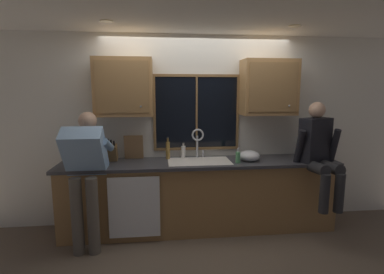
% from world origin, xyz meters
% --- Properties ---
extents(back_wall, '(5.88, 0.12, 2.55)m').
position_xyz_m(back_wall, '(0.00, 0.06, 1.27)').
color(back_wall, silver).
rests_on(back_wall, floor).
extents(ceiling_downlight_left, '(0.14, 0.14, 0.01)m').
position_xyz_m(ceiling_downlight_left, '(-1.05, -0.60, 2.54)').
color(ceiling_downlight_left, '#FFEAB2').
extents(ceiling_downlight_right, '(0.14, 0.14, 0.01)m').
position_xyz_m(ceiling_downlight_right, '(1.05, -0.60, 2.54)').
color(ceiling_downlight_right, '#FFEAB2').
extents(window_glass, '(1.10, 0.02, 0.95)m').
position_xyz_m(window_glass, '(-0.01, -0.01, 1.52)').
color(window_glass, black).
extents(window_frame_top, '(1.17, 0.02, 0.04)m').
position_xyz_m(window_frame_top, '(-0.01, -0.02, 2.02)').
color(window_frame_top, brown).
extents(window_frame_bottom, '(1.17, 0.02, 0.04)m').
position_xyz_m(window_frame_bottom, '(-0.01, -0.02, 1.03)').
color(window_frame_bottom, brown).
extents(window_frame_left, '(0.03, 0.02, 0.95)m').
position_xyz_m(window_frame_left, '(-0.57, -0.02, 1.52)').
color(window_frame_left, brown).
extents(window_frame_right, '(0.03, 0.02, 0.95)m').
position_xyz_m(window_frame_right, '(0.56, -0.02, 1.52)').
color(window_frame_right, brown).
extents(window_mullion_center, '(0.02, 0.02, 0.95)m').
position_xyz_m(window_mullion_center, '(-0.01, -0.02, 1.52)').
color(window_mullion_center, brown).
extents(lower_cabinet_run, '(3.48, 0.58, 0.88)m').
position_xyz_m(lower_cabinet_run, '(0.00, -0.29, 0.44)').
color(lower_cabinet_run, olive).
rests_on(lower_cabinet_run, floor).
extents(countertop, '(3.54, 0.62, 0.04)m').
position_xyz_m(countertop, '(0.00, -0.31, 0.90)').
color(countertop, '#38383D').
rests_on(countertop, lower_cabinet_run).
extents(dishwasher_front, '(0.60, 0.02, 0.74)m').
position_xyz_m(dishwasher_front, '(-0.82, -0.61, 0.46)').
color(dishwasher_front, white).
extents(upper_cabinet_left, '(0.71, 0.36, 0.72)m').
position_xyz_m(upper_cabinet_left, '(-0.94, -0.17, 1.86)').
color(upper_cabinet_left, '#A87A47').
extents(upper_cabinet_right, '(0.71, 0.36, 0.72)m').
position_xyz_m(upper_cabinet_right, '(0.93, -0.17, 1.86)').
color(upper_cabinet_right, '#A87A47').
extents(sink, '(0.80, 0.46, 0.21)m').
position_xyz_m(sink, '(-0.01, -0.30, 0.82)').
color(sink, white).
rests_on(sink, lower_cabinet_run).
extents(faucet, '(0.18, 0.09, 0.40)m').
position_xyz_m(faucet, '(0.00, -0.12, 1.17)').
color(faucet, silver).
rests_on(faucet, countertop).
extents(person_standing, '(0.53, 0.68, 1.57)m').
position_xyz_m(person_standing, '(-1.34, -0.62, 0.97)').
color(person_standing, '#595147').
rests_on(person_standing, floor).
extents(person_sitting_on_counter, '(0.54, 0.66, 1.26)m').
position_xyz_m(person_sitting_on_counter, '(1.45, -0.57, 1.10)').
color(person_sitting_on_counter, '#262628').
rests_on(person_sitting_on_counter, countertop).
extents(knife_block, '(0.12, 0.18, 0.32)m').
position_xyz_m(knife_block, '(-1.12, -0.17, 1.03)').
color(knife_block, olive).
rests_on(knife_block, countertop).
extents(cutting_board, '(0.25, 0.09, 0.32)m').
position_xyz_m(cutting_board, '(-0.85, -0.08, 1.08)').
color(cutting_board, '#997047').
rests_on(cutting_board, countertop).
extents(mixing_bowl, '(0.28, 0.28, 0.14)m').
position_xyz_m(mixing_bowl, '(0.65, -0.33, 0.98)').
color(mixing_bowl, silver).
rests_on(mixing_bowl, countertop).
extents(soap_dispenser, '(0.06, 0.07, 0.20)m').
position_xyz_m(soap_dispenser, '(0.47, -0.44, 0.99)').
color(soap_dispenser, '#59A566').
rests_on(soap_dispenser, countertop).
extents(bottle_green_glass, '(0.06, 0.06, 0.21)m').
position_xyz_m(bottle_green_glass, '(-0.19, -0.08, 1.01)').
color(bottle_green_glass, silver).
rests_on(bottle_green_glass, countertop).
extents(bottle_tall_clear, '(0.05, 0.05, 0.29)m').
position_xyz_m(bottle_tall_clear, '(-0.40, -0.12, 1.04)').
color(bottle_tall_clear, olive).
rests_on(bottle_tall_clear, countertop).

